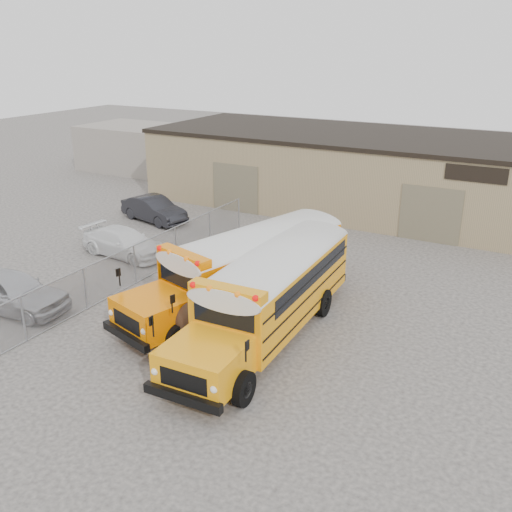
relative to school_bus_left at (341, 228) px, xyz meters
The scene contains 10 objects.
ground 9.93m from the school_bus_left, 95.96° to the right, with size 120.00×120.00×0.00m, color #3D3A38.
warehouse 10.34m from the school_bus_left, 95.64° to the left, with size 30.20×10.20×4.67m.
chainlink_fence 9.75m from the school_bus_left, 136.23° to the right, with size 0.07×18.07×1.81m.
distant_building_left 26.09m from the school_bus_left, 151.92° to the left, with size 8.00×6.00×3.60m, color gray.
school_bus_left is the anchor object (origin of this frame).
school_bus_right 1.44m from the school_bus_left, 86.36° to the right, with size 3.04×10.69×3.10m.
tarp_bundle 10.29m from the school_bus_left, 99.06° to the right, with size 1.42×1.35×1.72m.
car_silver 14.77m from the school_bus_left, 130.50° to the right, with size 1.97×4.88×1.66m, color silver.
car_white 10.77m from the school_bus_left, 156.82° to the right, with size 1.92×4.72×1.37m, color white.
car_dark 12.28m from the school_bus_left, behind, with size 1.57×4.51×1.49m, color black.
Camera 1 is at (9.93, -14.80, 10.12)m, focal length 40.00 mm.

